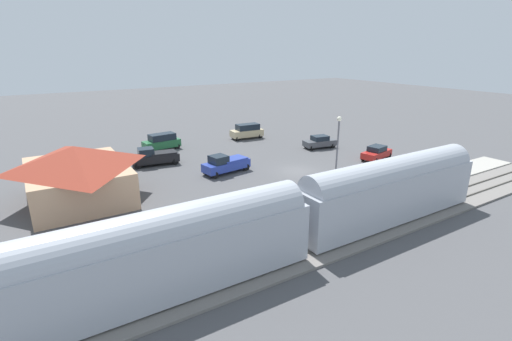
{
  "coord_description": "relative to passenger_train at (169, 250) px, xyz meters",
  "views": [
    {
      "loc": [
        -31.89,
        25.35,
        13.3
      ],
      "look_at": [
        0.07,
        5.45,
        1.0
      ],
      "focal_mm": 26.5,
      "sensor_mm": 36.0,
      "label": 1
    }
  ],
  "objects": [
    {
      "name": "pickup_blue",
      "position": [
        17.79,
        -12.67,
        -1.83
      ],
      "size": [
        2.75,
        5.63,
        2.14
      ],
      "color": "#283D9E",
      "rests_on": "ground"
    },
    {
      "name": "station_building",
      "position": [
        18.0,
        2.21,
        -0.25
      ],
      "size": [
        11.43,
        8.91,
        5.03
      ],
      "color": "tan",
      "rests_on": "ground"
    },
    {
      "name": "light_pole_near_platform",
      "position": [
        6.8,
        -18.68,
        1.82
      ],
      "size": [
        0.44,
        0.44,
        7.39
      ],
      "color": "#515156",
      "rests_on": "ground"
    },
    {
      "name": "platform",
      "position": [
        4.0,
        -19.78,
        -2.71
      ],
      "size": [
        3.2,
        46.0,
        0.3
      ],
      "color": "#A8A399",
      "rests_on": "ground"
    },
    {
      "name": "sedan_charcoal",
      "position": [
        20.59,
        -28.79,
        -1.98
      ],
      "size": [
        2.52,
        4.73,
        1.74
      ],
      "color": "#47494F",
      "rests_on": "ground"
    },
    {
      "name": "railway_track",
      "position": [
        -0.0,
        -19.78,
        -2.76
      ],
      "size": [
        4.8,
        70.0,
        0.3
      ],
      "color": "slate",
      "rests_on": "ground"
    },
    {
      "name": "suv_tan",
      "position": [
        30.91,
        -23.22,
        -1.71
      ],
      "size": [
        2.34,
        5.04,
        2.22
      ],
      "color": "#C6B284",
      "rests_on": "ground"
    },
    {
      "name": "suv_green",
      "position": [
        31.21,
        -9.93,
        -1.71
      ],
      "size": [
        2.47,
        5.08,
        2.22
      ],
      "color": "#236638",
      "rests_on": "ground"
    },
    {
      "name": "ground_plane",
      "position": [
        14.0,
        -19.78,
        -2.86
      ],
      "size": [
        200.0,
        200.0,
        0.0
      ],
      "primitive_type": "plane",
      "color": "#4C4C4F"
    },
    {
      "name": "sedan_red",
      "position": [
        12.52,
        -31.0,
        -1.98
      ],
      "size": [
        2.74,
        4.79,
        1.74
      ],
      "color": "red",
      "rests_on": "ground"
    },
    {
      "name": "pedestrian_waiting_far",
      "position": [
        4.56,
        -15.8,
        -1.58
      ],
      "size": [
        0.36,
        0.36,
        1.71
      ],
      "color": "#23284C",
      "rests_on": "platform"
    },
    {
      "name": "pickup_black",
      "position": [
        24.84,
        -6.88,
        -1.83
      ],
      "size": [
        2.71,
        5.62,
        2.14
      ],
      "color": "black",
      "rests_on": "ground"
    },
    {
      "name": "passenger_train",
      "position": [
        0.0,
        0.0,
        0.0
      ],
      "size": [
        2.93,
        53.18,
        4.98
      ],
      "color": "#ADB2BC",
      "rests_on": "railway_track"
    },
    {
      "name": "pedestrian_on_platform",
      "position": [
        3.96,
        -20.98,
        -1.58
      ],
      "size": [
        0.36,
        0.36,
        1.71
      ],
      "color": "#333338",
      "rests_on": "platform"
    }
  ]
}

